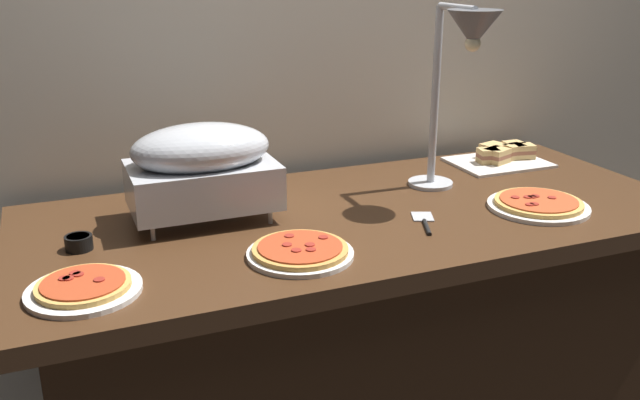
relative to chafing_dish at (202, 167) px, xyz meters
name	(u,v)px	position (x,y,z in m)	size (l,w,h in m)	color
back_wall	(299,36)	(0.43, 0.39, 0.29)	(4.40, 0.04, 2.40)	beige
buffet_table	(360,327)	(0.43, -0.11, -0.52)	(1.90, 0.84, 0.76)	#422816
chafing_dish	(202,167)	(0.00, 0.00, 0.00)	(0.39, 0.25, 0.27)	#B7BABF
heat_lamp	(465,50)	(0.73, -0.11, 0.29)	(0.15, 0.32, 0.56)	#B7BABF
pizza_plate_front	(84,288)	(-0.34, -0.34, -0.14)	(0.25, 0.25, 0.03)	white
pizza_plate_center	(538,204)	(0.90, -0.28, -0.14)	(0.29, 0.29, 0.03)	white
pizza_plate_raised_stand	(300,251)	(0.15, -0.34, -0.14)	(0.26, 0.26, 0.03)	white
sandwich_platter	(502,156)	(1.09, 0.16, -0.13)	(0.32, 0.24, 0.06)	white
sauce_cup_near	(79,242)	(-0.34, -0.09, -0.13)	(0.07, 0.07, 0.04)	black
serving_spatula	(424,222)	(0.55, -0.25, -0.15)	(0.10, 0.17, 0.01)	#B7BABF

